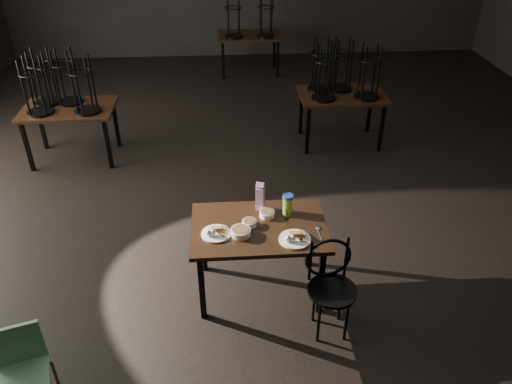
{
  "coord_description": "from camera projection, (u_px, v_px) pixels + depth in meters",
  "views": [
    {
      "loc": [
        -0.63,
        -4.8,
        3.39
      ],
      "look_at": [
        -0.35,
        -0.88,
        0.85
      ],
      "focal_mm": 35.0,
      "sensor_mm": 36.0,
      "label": 1
    }
  ],
  "objects": [
    {
      "name": "room",
      "position": [
        281.0,
        6.0,
        4.63
      ],
      "size": [
        12.0,
        12.04,
        3.22
      ],
      "color": "black",
      "rests_on": "ground"
    },
    {
      "name": "school_chair",
      "position": [
        21.0,
        368.0,
        3.48
      ],
      "size": [
        0.44,
        0.44,
        0.77
      ],
      "rotation": [
        0.0,
        0.0,
        0.29
      ],
      "color": "#7BC090",
      "rests_on": "ground"
    },
    {
      "name": "bowl_big",
      "position": [
        241.0,
        232.0,
        4.27
      ],
      "size": [
        0.17,
        0.17,
        0.06
      ],
      "color": "white",
      "rests_on": "main_table"
    },
    {
      "name": "bentwood_chair",
      "position": [
        330.0,
        280.0,
        4.15
      ],
      "size": [
        0.42,
        0.41,
        0.87
      ],
      "rotation": [
        0.0,
        0.0,
        0.08
      ],
      "color": "black",
      "rests_on": "ground"
    },
    {
      "name": "main_table",
      "position": [
        259.0,
        233.0,
        4.44
      ],
      "size": [
        1.2,
        0.8,
        0.75
      ],
      "color": "black",
      "rests_on": "ground"
    },
    {
      "name": "spoon",
      "position": [
        318.0,
        229.0,
        4.35
      ],
      "size": [
        0.05,
        0.2,
        0.01
      ],
      "color": "silver",
      "rests_on": "main_table"
    },
    {
      "name": "bowl_near",
      "position": [
        249.0,
        223.0,
        4.39
      ],
      "size": [
        0.13,
        0.13,
        0.05
      ],
      "color": "white",
      "rests_on": "main_table"
    },
    {
      "name": "bg_table_left",
      "position": [
        65.0,
        104.0,
        6.57
      ],
      "size": [
        1.2,
        0.8,
        1.48
      ],
      "color": "black",
      "rests_on": "ground"
    },
    {
      "name": "plate_right",
      "position": [
        295.0,
        238.0,
        4.21
      ],
      "size": [
        0.27,
        0.27,
        0.09
      ],
      "color": "white",
      "rests_on": "main_table"
    },
    {
      "name": "plate_left",
      "position": [
        216.0,
        232.0,
        4.28
      ],
      "size": [
        0.26,
        0.26,
        0.08
      ],
      "color": "white",
      "rests_on": "main_table"
    },
    {
      "name": "juice_carton",
      "position": [
        260.0,
        197.0,
        4.54
      ],
      "size": [
        0.09,
        0.09,
        0.29
      ],
      "color": "#8B196D",
      "rests_on": "main_table"
    },
    {
      "name": "bowl_far",
      "position": [
        267.0,
        214.0,
        4.5
      ],
      "size": [
        0.14,
        0.14,
        0.05
      ],
      "color": "white",
      "rests_on": "main_table"
    },
    {
      "name": "bg_table_far",
      "position": [
        250.0,
        35.0,
        9.51
      ],
      "size": [
        1.2,
        0.8,
        1.48
      ],
      "color": "black",
      "rests_on": "ground"
    },
    {
      "name": "water_bottle",
      "position": [
        288.0,
        205.0,
        4.48
      ],
      "size": [
        0.12,
        0.12,
        0.21
      ],
      "color": "#8EC93B",
      "rests_on": "main_table"
    },
    {
      "name": "bg_table_right",
      "position": [
        341.0,
        91.0,
        6.97
      ],
      "size": [
        1.2,
        0.8,
        1.48
      ],
      "color": "black",
      "rests_on": "ground"
    }
  ]
}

